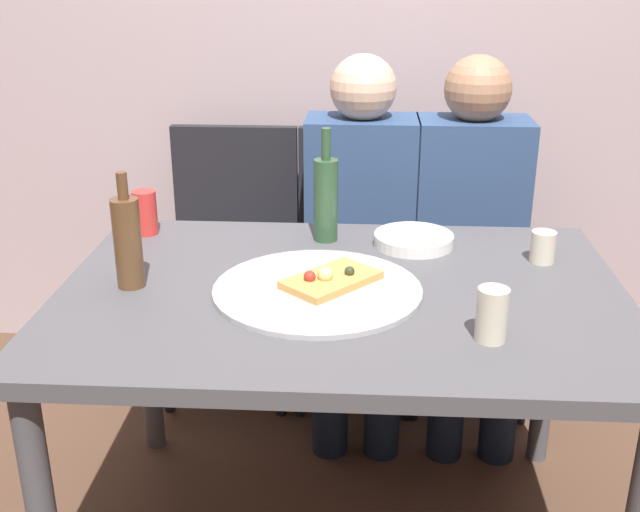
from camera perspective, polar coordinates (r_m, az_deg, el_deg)
back_wall at (r=2.81m, az=2.57°, el=18.24°), size 6.00×0.10×2.60m
dining_table at (r=1.83m, az=1.57°, el=-4.77°), size 1.31×0.92×0.73m
pizza_tray at (r=1.77m, az=-0.19°, el=-2.51°), size 0.48×0.48×0.01m
pizza_slice_last at (r=1.79m, az=0.78°, el=-1.73°), size 0.24×0.25×0.05m
wine_bottle at (r=1.82m, az=-14.00°, el=1.07°), size 0.06×0.06×0.27m
beer_bottle at (r=2.06m, az=0.43°, el=4.33°), size 0.06×0.06×0.31m
tumbler_near at (r=2.01m, az=16.11°, el=0.65°), size 0.06×0.06×0.08m
tumbler_far at (r=1.58m, az=12.56°, el=-4.24°), size 0.06×0.06×0.11m
soda_can at (r=2.18m, az=-12.78°, el=3.15°), size 0.07×0.07×0.12m
plate_stack at (r=2.07m, az=6.92°, el=1.20°), size 0.21×0.21×0.03m
chair_left at (r=2.71m, az=-6.49°, el=0.95°), size 0.44×0.44×0.90m
chair_middle at (r=2.67m, az=2.97°, el=0.76°), size 0.44×0.44×0.90m
chair_right at (r=2.69m, az=10.54°, el=0.58°), size 0.44×0.44×0.90m
guest_in_sweater at (r=2.49m, az=2.99°, el=2.28°), size 0.36×0.56×1.17m
guest_in_beanie at (r=2.51m, az=11.12°, el=2.08°), size 0.36×0.56×1.17m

